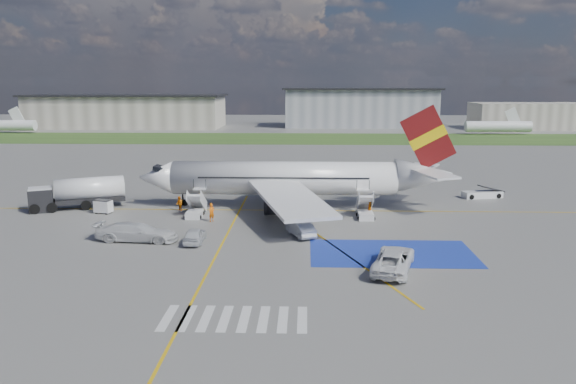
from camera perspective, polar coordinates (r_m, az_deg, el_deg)
name	(u,v)px	position (r m, az deg, el deg)	size (l,w,h in m)	color
ground	(278,239)	(52.60, -1.02, -4.82)	(400.00, 400.00, 0.00)	#60605E
grass_strip	(296,138)	(146.25, 0.86, 5.46)	(400.00, 30.00, 0.01)	#2D4C1E
taxiway_line_main	(283,210)	(64.21, -0.48, -1.87)	(120.00, 0.20, 0.01)	gold
taxiway_line_cross	(206,275)	(43.67, -8.32, -8.31)	(0.20, 60.00, 0.01)	gold
taxiway_line_diag	(283,210)	(64.21, -0.48, -1.87)	(0.20, 60.00, 0.01)	gold
staging_box	(392,253)	(49.27, 10.51, -6.12)	(14.00, 8.00, 0.01)	#1A32A0
crosswalk	(235,319)	(35.85, -5.44, -12.70)	(9.00, 4.00, 0.01)	silver
terminal_west	(128,112)	(189.71, -15.95, 7.86)	(60.00, 22.00, 10.00)	gray
terminal_centre	(360,108)	(186.52, 7.31, 8.45)	(48.00, 18.00, 12.00)	gray
terminal_east	(539,116)	(192.92, 24.11, 7.07)	(40.00, 16.00, 8.00)	gray
airliner	(297,178)	(65.46, 0.90, 1.40)	(36.81, 32.95, 11.92)	silver
airstairs_fwd	(195,211)	(62.00, -9.42, -1.91)	(1.90, 5.20, 3.60)	silver
airstairs_aft	(365,212)	(61.15, 7.85, -2.05)	(1.90, 5.20, 3.60)	silver
fuel_tanker	(78,196)	(69.39, -20.54, -0.35)	(10.59, 6.74, 3.55)	black
gpu_cart	(103,207)	(66.01, -18.26, -1.47)	(2.07, 1.58, 1.54)	silver
belt_loader	(482,195)	(75.30, 19.13, -0.25)	(5.55, 2.95, 1.60)	silver
car_silver_a	(195,235)	(52.00, -9.46, -4.36)	(1.66, 4.13, 1.41)	silver
car_silver_b	(301,229)	(53.47, 1.31, -3.75)	(1.53, 4.38, 1.44)	#B7BABF
van_white_a	(394,256)	(44.85, 10.70, -6.39)	(2.70, 5.86, 2.20)	white
van_white_b	(136,229)	(53.64, -15.14, -3.65)	(2.34, 5.75, 2.25)	silver
crew_fwd	(212,212)	(59.45, -7.76, -2.06)	(0.72, 0.47, 1.98)	orange
crew_nose	(179,204)	(64.99, -10.97, -1.17)	(0.81, 0.63, 1.68)	orange
crew_aft	(370,209)	(61.83, 8.30, -1.70)	(0.99, 0.41, 1.69)	orange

